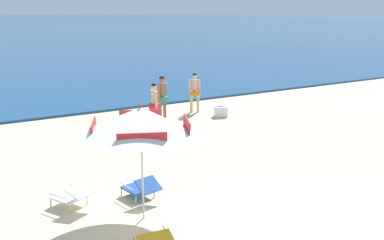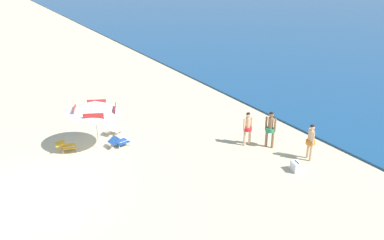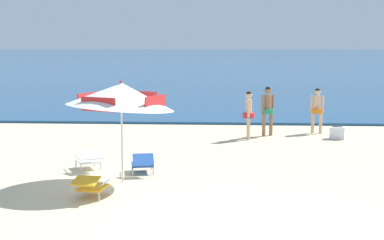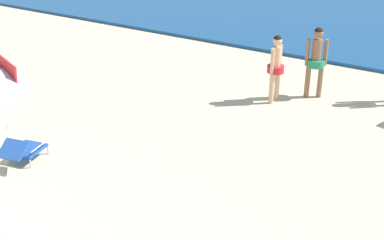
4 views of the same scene
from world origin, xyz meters
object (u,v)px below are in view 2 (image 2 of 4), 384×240
lounge_chair_facing_sea (115,129)px  person_standing_beside (311,140)px  person_wading_in (270,127)px  person_standing_near_shore (248,126)px  cooler_box (296,167)px  lounge_chair_beside_umbrella (119,141)px  beach_umbrella_striped_main (95,107)px  lounge_chair_under_umbrella (66,146)px

lounge_chair_facing_sea → person_standing_beside: (6.72, 6.24, 0.66)m
lounge_chair_facing_sea → person_wading_in: (4.90, 5.57, 0.72)m
person_standing_near_shore → cooler_box: bearing=4.3°
person_wading_in → lounge_chair_facing_sea: bearing=-131.4°
lounge_chair_beside_umbrella → person_standing_beside: bearing=51.1°
person_wading_in → cooler_box: (2.31, -0.52, -0.79)m
lounge_chair_facing_sea → person_standing_near_shore: (4.21, 4.82, 0.66)m
person_wading_in → lounge_chair_beside_umbrella: bearing=-120.6°
lounge_chair_beside_umbrella → person_standing_near_shore: size_ratio=0.61×
beach_umbrella_striped_main → person_wading_in: (3.83, 6.77, -1.00)m
lounge_chair_under_umbrella → person_wading_in: 9.20m
lounge_chair_beside_umbrella → cooler_box: size_ratio=1.72×
lounge_chair_facing_sea → person_standing_near_shore: bearing=48.9°
lounge_chair_facing_sea → lounge_chair_under_umbrella: bearing=-75.4°
person_standing_near_shore → person_wading_in: (0.69, 0.74, 0.06)m
lounge_chair_beside_umbrella → person_standing_near_shore: bearing=61.5°
lounge_chair_beside_umbrella → person_wading_in: size_ratio=0.57×
person_standing_near_shore → cooler_box: person_standing_near_shore is taller
person_wading_in → beach_umbrella_striped_main: bearing=-119.5°
lounge_chair_beside_umbrella → person_wading_in: (3.49, 5.91, 0.72)m
lounge_chair_beside_umbrella → cooler_box: lounge_chair_beside_umbrella is taller
lounge_chair_under_umbrella → lounge_chair_facing_sea: (-0.67, 2.57, -0.00)m
person_standing_beside → lounge_chair_beside_umbrella: bearing=-128.9°
lounge_chair_under_umbrella → cooler_box: bearing=49.3°
person_standing_near_shore → person_wading_in: size_ratio=0.94×
beach_umbrella_striped_main → person_standing_near_shore: size_ratio=2.06×
lounge_chair_under_umbrella → person_wading_in: bearing=62.5°
lounge_chair_facing_sea → lounge_chair_beside_umbrella: bearing=-13.7°
lounge_chair_under_umbrella → lounge_chair_facing_sea: lounge_chair_facing_sea is taller
person_standing_near_shore → cooler_box: size_ratio=2.82×
lounge_chair_facing_sea → person_standing_near_shore: 6.44m
beach_umbrella_striped_main → lounge_chair_facing_sea: size_ratio=3.30×
beach_umbrella_striped_main → lounge_chair_beside_umbrella: bearing=68.7°
person_wading_in → cooler_box: 2.49m
person_standing_beside → lounge_chair_facing_sea: bearing=-137.1°
person_wading_in → person_standing_near_shore: bearing=-132.9°
lounge_chair_under_umbrella → person_standing_near_shore: 8.22m
lounge_chair_facing_sea → person_standing_beside: bearing=42.9°
person_standing_beside → person_wading_in: person_wading_in is taller
cooler_box → lounge_chair_facing_sea: bearing=-145.0°
lounge_chair_facing_sea → person_wading_in: 7.45m
person_standing_beside → person_wading_in: size_ratio=0.94×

